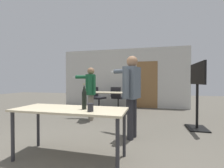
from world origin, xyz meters
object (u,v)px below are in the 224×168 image
object	(u,v)px
person_near_casual	(131,88)
beer_bottle	(84,97)
person_center_tall	(90,89)
tv_screen	(197,88)
office_chair_side_rolled	(98,98)
office_chair_far_right	(118,99)
drink_cup	(90,107)

from	to	relation	value
person_near_casual	beer_bottle	distance (m)	1.20
person_center_tall	tv_screen	bearing A→B (deg)	-109.04
office_chair_side_rolled	beer_bottle	distance (m)	4.37
tv_screen	office_chair_far_right	world-z (taller)	tv_screen
person_near_casual	drink_cup	distance (m)	1.28
beer_bottle	office_chair_far_right	bearing A→B (deg)	94.91
tv_screen	office_chair_far_right	size ratio (longest dim) A/B	1.74
person_center_tall	drink_cup	xyz separation A→B (m)	(0.95, -2.37, -0.13)
office_chair_far_right	beer_bottle	xyz separation A→B (m)	(0.36, -4.21, 0.50)
drink_cup	beer_bottle	bearing A→B (deg)	138.29
drink_cup	office_chair_side_rolled	bearing A→B (deg)	107.92
person_center_tall	beer_bottle	size ratio (longest dim) A/B	4.27
tv_screen	office_chair_far_right	distance (m)	3.32
person_center_tall	beer_bottle	bearing A→B (deg)	-175.39
person_near_casual	office_chair_side_rolled	bearing A→B (deg)	46.54
office_chair_side_rolled	person_center_tall	bearing A→B (deg)	36.37
office_chair_far_right	person_center_tall	bearing A→B (deg)	-89.56
person_center_tall	beer_bottle	xyz separation A→B (m)	(0.80, -2.23, -0.01)
person_center_tall	office_chair_far_right	size ratio (longest dim) A/B	1.70
office_chair_side_rolled	beer_bottle	size ratio (longest dim) A/B	2.46
office_chair_side_rolled	drink_cup	distance (m)	4.53
person_center_tall	drink_cup	size ratio (longest dim) A/B	14.44
person_center_tall	beer_bottle	distance (m)	2.37
person_near_casual	office_chair_far_right	size ratio (longest dim) A/B	1.81
office_chair_side_rolled	drink_cup	world-z (taller)	office_chair_side_rolled
office_chair_far_right	drink_cup	world-z (taller)	office_chair_far_right
tv_screen	office_chair_far_right	bearing A→B (deg)	-131.78
drink_cup	person_near_casual	bearing A→B (deg)	70.69
tv_screen	person_near_casual	size ratio (longest dim) A/B	0.96
person_near_casual	person_center_tall	distance (m)	1.80
person_near_casual	office_chair_side_rolled	distance (m)	3.64
tv_screen	drink_cup	distance (m)	2.90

